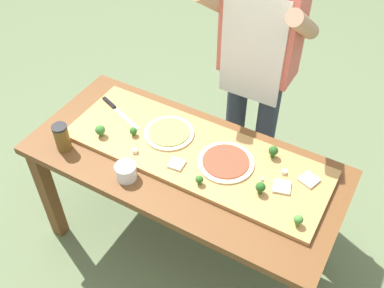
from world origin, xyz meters
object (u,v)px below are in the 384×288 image
pizza_whole_pesto_green (169,133)px  pizza_slice_center (176,164)px  broccoli_floret_front_right (100,130)px  prep_table (184,174)px  cook_center (258,57)px  pizza_slice_near_right (309,180)px  cheese_crumble_b (262,179)px  broccoli_floret_back_mid (273,151)px  chefs_knife (115,109)px  broccoli_floret_front_left (298,220)px  broccoli_floret_back_right (134,131)px  sauce_jar (62,137)px  pizza_whole_tomato_red (226,162)px  broccoli_floret_center_left (199,180)px  cheese_crumble_c (284,172)px  pizza_slice_near_left (282,187)px  flour_cup (126,172)px  broccoli_floret_back_left (260,187)px  cheese_crumble_a (135,151)px

pizza_whole_pesto_green → pizza_slice_center: (0.14, -0.16, -0.00)m
pizza_slice_center → broccoli_floret_front_right: size_ratio=1.10×
prep_table → cook_center: bearing=82.6°
pizza_slice_near_right → broccoli_floret_front_right: (-1.02, -0.23, 0.03)m
broccoli_floret_front_right → cook_center: (0.52, 0.73, 0.19)m
cheese_crumble_b → broccoli_floret_back_mid: bearing=95.3°
chefs_knife → broccoli_floret_front_left: size_ratio=5.58×
pizza_slice_center → broccoli_floret_back_mid: bearing=36.2°
pizza_whole_pesto_green → broccoli_floret_front_right: broccoli_floret_front_right is taller
broccoli_floret_back_right → sauce_jar: (-0.26, -0.23, 0.02)m
pizza_whole_tomato_red → broccoli_floret_center_left: (-0.05, -0.18, 0.02)m
cheese_crumble_c → pizza_slice_near_right: bearing=7.3°
pizza_slice_near_right → cheese_crumble_b: size_ratio=6.40×
pizza_whole_tomato_red → broccoli_floret_front_right: size_ratio=4.28×
pizza_whole_pesto_green → pizza_whole_tomato_red: (0.34, -0.04, 0.00)m
pizza_slice_near_left → flour_cup: (-0.66, -0.28, 0.00)m
cheese_crumble_c → broccoli_floret_front_right: bearing=-166.4°
pizza_whole_pesto_green → pizza_slice_near_left: 0.63m
prep_table → broccoli_floret_back_right: size_ratio=32.70×
pizza_slice_center → broccoli_floret_back_right: broccoli_floret_back_right is taller
pizza_slice_near_right → sauce_jar: bearing=-161.6°
broccoli_floret_back_left → broccoli_floret_front_right: bearing=-176.4°
broccoli_floret_back_mid → flour_cup: 0.70m
chefs_knife → broccoli_floret_back_right: size_ratio=6.52×
broccoli_floret_back_mid → cook_center: bearing=123.8°
pizza_slice_near_right → cheese_crumble_b: 0.22m
broccoli_floret_center_left → pizza_slice_near_left: bearing=26.1°
broccoli_floret_center_left → cheese_crumble_c: 0.40m
pizza_slice_near_right → broccoli_floret_center_left: (-0.43, -0.27, 0.02)m
broccoli_floret_back_right → cheese_crumble_b: size_ratio=3.91×
pizza_whole_pesto_green → sauce_jar: sauce_jar is taller
broccoli_floret_back_left → cheese_crumble_a: 0.63m
pizza_slice_near_right → broccoli_floret_back_left: bearing=-133.2°
broccoli_floret_back_mid → broccoli_floret_back_left: (0.04, -0.24, -0.00)m
pizza_slice_near_left → cheese_crumble_a: 0.72m
broccoli_floret_back_mid → broccoli_floret_center_left: broccoli_floret_back_mid is taller
pizza_slice_near_left → cheese_crumble_a: (-0.70, -0.15, 0.00)m
broccoli_floret_back_right → broccoli_floret_front_left: broccoli_floret_front_left is taller
pizza_slice_near_left → cook_center: size_ratio=0.05×
chefs_knife → broccoli_floret_center_left: 0.69m
broccoli_floret_center_left → flour_cup: flour_cup is taller
chefs_knife → broccoli_floret_front_left: bearing=-11.5°
broccoli_floret_back_right → broccoli_floret_center_left: 0.46m
cheese_crumble_a → cook_center: size_ratio=0.01×
broccoli_floret_front_right → broccoli_floret_back_mid: 0.86m
broccoli_floret_front_left → cheese_crumble_c: 0.29m
prep_table → pizza_slice_near_right: pizza_slice_near_right is taller
chefs_knife → broccoli_floret_back_right: (0.20, -0.11, 0.02)m
broccoli_floret_front_right → flour_cup: 0.30m
cheese_crumble_c → cook_center: size_ratio=0.01×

